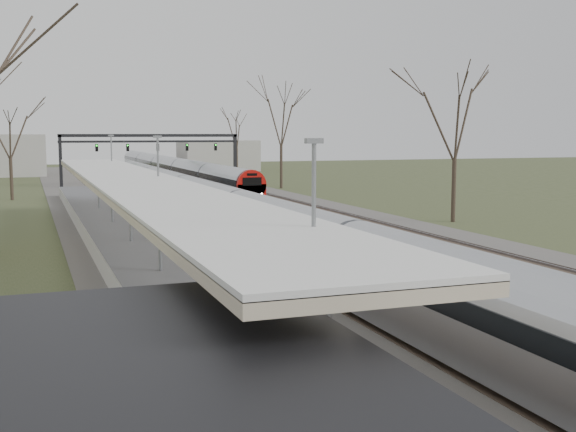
# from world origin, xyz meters

# --- Properties ---
(track_bed) EXTENTS (24.00, 160.00, 0.22)m
(track_bed) POSITION_xyz_m (0.26, 55.00, 0.06)
(track_bed) COLOR #474442
(track_bed) RESTS_ON ground
(platform) EXTENTS (3.50, 69.00, 1.00)m
(platform) POSITION_xyz_m (-9.05, 37.50, 0.50)
(platform) COLOR #9E9B93
(platform) RESTS_ON ground
(canopy) EXTENTS (4.10, 50.00, 3.11)m
(canopy) POSITION_xyz_m (-9.05, 32.99, 3.93)
(canopy) COLOR slate
(canopy) RESTS_ON platform
(signal_gantry) EXTENTS (21.00, 0.59, 6.08)m
(signal_gantry) POSITION_xyz_m (0.29, 84.99, 4.91)
(signal_gantry) COLOR black
(signal_gantry) RESTS_ON ground
(tree_east_far) EXTENTS (5.00, 5.00, 10.30)m
(tree_east_far) POSITION_xyz_m (14.00, 42.00, 7.29)
(tree_east_far) COLOR #2D231C
(tree_east_far) RESTS_ON ground
(train_near) EXTENTS (2.62, 75.21, 3.05)m
(train_near) POSITION_xyz_m (-2.50, 45.04, 1.48)
(train_near) COLOR #9B9EA5
(train_near) RESTS_ON ground
(train_far) EXTENTS (2.62, 75.21, 3.05)m
(train_far) POSITION_xyz_m (4.50, 95.79, 1.48)
(train_far) COLOR #9B9EA5
(train_far) RESTS_ON ground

